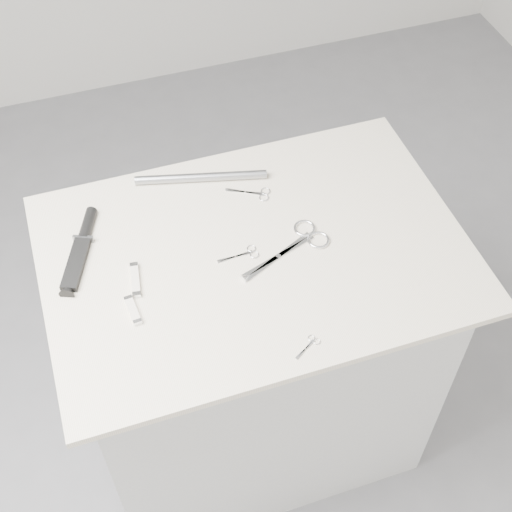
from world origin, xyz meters
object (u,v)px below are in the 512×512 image
object	(u,v)px
plinth	(255,356)
metal_rail	(201,177)
embroidery_scissors_b	(256,193)
pocket_knife_a	(133,310)
embroidery_scissors_a	(244,254)
pocket_knife_b	(135,280)
large_shears	(300,242)
sheathed_knife	(81,245)
tiny_scissors	(309,345)

from	to	relation	value
plinth	metal_rail	bearing A→B (deg)	102.02
embroidery_scissors_b	pocket_knife_a	bearing A→B (deg)	-116.87
embroidery_scissors_a	pocket_knife_b	xyz separation A→B (m)	(-0.26, 0.00, 0.00)
large_shears	pocket_knife_a	size ratio (longest dim) A/B	2.98
plinth	large_shears	world-z (taller)	large_shears
sheathed_knife	pocket_knife_a	xyz separation A→B (m)	(0.08, -0.22, -0.00)
embroidery_scissors_b	pocket_knife_b	xyz separation A→B (m)	(-0.35, -0.18, 0.00)
embroidery_scissors_a	pocket_knife_a	distance (m)	0.29
embroidery_scissors_a	embroidery_scissors_b	xyz separation A→B (m)	(0.09, 0.18, 0.00)
large_shears	metal_rail	xyz separation A→B (m)	(-0.17, 0.28, 0.01)
embroidery_scissors_a	tiny_scissors	xyz separation A→B (m)	(0.05, -0.28, -0.00)
embroidery_scissors_a	embroidery_scissors_b	size ratio (longest dim) A/B	0.90
sheathed_knife	tiny_scissors	bearing A→B (deg)	-113.37
pocket_knife_a	metal_rail	xyz separation A→B (m)	(0.25, 0.35, 0.01)
sheathed_knife	metal_rail	xyz separation A→B (m)	(0.33, 0.13, 0.00)
embroidery_scissors_a	large_shears	bearing A→B (deg)	-5.11
large_shears	metal_rail	size ratio (longest dim) A/B	0.70
embroidery_scissors_a	pocket_knife_b	bearing A→B (deg)	177.28
plinth	tiny_scissors	bearing A→B (deg)	-84.79
embroidery_scissors_b	metal_rail	xyz separation A→B (m)	(-0.12, 0.09, 0.01)
plinth	pocket_knife_b	xyz separation A→B (m)	(-0.29, -0.00, 0.48)
embroidery_scissors_a	sheathed_knife	bearing A→B (deg)	156.23
embroidery_scissors_b	tiny_scissors	size ratio (longest dim) A/B	1.63
sheathed_knife	embroidery_scissors_a	bearing A→B (deg)	-89.09
plinth	metal_rail	size ratio (longest dim) A/B	2.67
plinth	sheathed_knife	size ratio (longest dim) A/B	3.72
large_shears	embroidery_scissors_b	xyz separation A→B (m)	(-0.05, 0.19, -0.00)
pocket_knife_b	metal_rail	bearing A→B (deg)	-32.31
embroidery_scissors_a	tiny_scissors	distance (m)	0.29
large_shears	pocket_knife_a	distance (m)	0.43
plinth	pocket_knife_b	distance (m)	0.56
plinth	embroidery_scissors_b	size ratio (longest dim) A/B	8.22
plinth	embroidery_scissors_a	bearing A→B (deg)	-171.07
large_shears	metal_rail	bearing A→B (deg)	99.06
tiny_scissors	sheathed_knife	size ratio (longest dim) A/B	0.28
embroidery_scissors_a	metal_rail	world-z (taller)	metal_rail
embroidery_scissors_a	pocket_knife_a	size ratio (longest dim) A/B	1.25
embroidery_scissors_a	sheathed_knife	size ratio (longest dim) A/B	0.41
plinth	embroidery_scissors_a	xyz separation A→B (m)	(-0.03, -0.00, 0.47)
tiny_scissors	pocket_knife_a	size ratio (longest dim) A/B	0.85
large_shears	tiny_scissors	world-z (taller)	large_shears
pocket_knife_a	pocket_knife_b	world-z (taller)	pocket_knife_b
embroidery_scissors_b	metal_rail	size ratio (longest dim) A/B	0.32
pocket_knife_b	tiny_scissors	bearing A→B (deg)	-124.13
pocket_knife_b	large_shears	bearing A→B (deg)	-83.15
plinth	pocket_knife_b	bearing A→B (deg)	-179.59
plinth	embroidery_scissors_b	world-z (taller)	embroidery_scissors_b
large_shears	plinth	bearing A→B (deg)	152.44
embroidery_scissors_b	pocket_knife_a	distance (m)	0.45
pocket_knife_a	plinth	bearing A→B (deg)	-79.81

